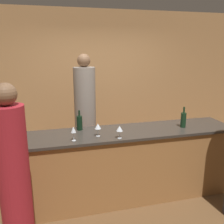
# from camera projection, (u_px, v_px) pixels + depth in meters

# --- Properties ---
(ground_plane) EXTENTS (14.00, 14.00, 0.00)m
(ground_plane) POSITION_uv_depth(u_px,v_px,m) (125.00, 196.00, 3.61)
(ground_plane) COLOR brown
(back_wall) EXTENTS (8.00, 0.06, 2.80)m
(back_wall) POSITION_uv_depth(u_px,v_px,m) (98.00, 83.00, 4.98)
(back_wall) COLOR #A37547
(back_wall) RESTS_ON ground_plane
(bar_counter) EXTENTS (3.07, 0.66, 0.99)m
(bar_counter) POSITION_uv_depth(u_px,v_px,m) (125.00, 165.00, 3.49)
(bar_counter) COLOR #996638
(bar_counter) RESTS_ON ground_plane
(bartender) EXTENTS (0.35, 0.35, 2.00)m
(bartender) POSITION_uv_depth(u_px,v_px,m) (85.00, 120.00, 4.08)
(bartender) COLOR gray
(bartender) RESTS_ON ground_plane
(guest_0) EXTENTS (0.30, 0.30, 1.79)m
(guest_0) POSITION_uv_depth(u_px,v_px,m) (15.00, 182.00, 2.36)
(guest_0) COLOR maroon
(guest_0) RESTS_ON ground_plane
(wine_bottle_0) EXTENTS (0.08, 0.08, 0.27)m
(wine_bottle_0) POSITION_uv_depth(u_px,v_px,m) (79.00, 123.00, 3.38)
(wine_bottle_0) COLOR black
(wine_bottle_0) RESTS_ON bar_counter
(wine_bottle_1) EXTENTS (0.08, 0.08, 0.29)m
(wine_bottle_1) POSITION_uv_depth(u_px,v_px,m) (183.00, 120.00, 3.50)
(wine_bottle_1) COLOR black
(wine_bottle_1) RESTS_ON bar_counter
(wine_glass_0) EXTENTS (0.08, 0.08, 0.17)m
(wine_glass_0) POSITION_uv_depth(u_px,v_px,m) (98.00, 126.00, 3.13)
(wine_glass_0) COLOR silver
(wine_glass_0) RESTS_ON bar_counter
(wine_glass_1) EXTENTS (0.08, 0.08, 0.16)m
(wine_glass_1) POSITION_uv_depth(u_px,v_px,m) (120.00, 129.00, 3.06)
(wine_glass_1) COLOR silver
(wine_glass_1) RESTS_ON bar_counter
(wine_glass_2) EXTENTS (0.06, 0.06, 0.18)m
(wine_glass_2) POSITION_uv_depth(u_px,v_px,m) (73.00, 130.00, 2.98)
(wine_glass_2) COLOR silver
(wine_glass_2) RESTS_ON bar_counter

